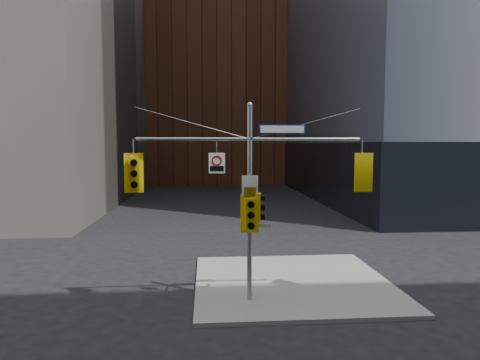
{
  "coord_description": "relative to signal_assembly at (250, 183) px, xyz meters",
  "views": [
    {
      "loc": [
        -1.54,
        -13.18,
        5.78
      ],
      "look_at": [
        -0.35,
        2.0,
        4.54
      ],
      "focal_mm": 32.0,
      "sensor_mm": 36.0,
      "label": 1
    }
  ],
  "objects": [
    {
      "name": "traffic_light_pole_front",
      "position": [
        -0.0,
        -0.27,
        -1.07
      ],
      "size": [
        0.66,
        0.51,
        1.39
      ],
      "rotation": [
        0.0,
        0.0,
        0.0
      ],
      "color": "yellow",
      "rests_on": "ground"
    },
    {
      "name": "street_sign_blade",
      "position": [
        1.17,
        0.0,
        1.93
      ],
      "size": [
        1.67,
        0.06,
        0.32
      ],
      "rotation": [
        0.0,
        0.0,
        0.01
      ],
      "color": "navy",
      "rests_on": "ground"
    },
    {
      "name": "traffic_light_west_arm",
      "position": [
        -4.08,
        0.01,
        0.38
      ],
      "size": [
        0.67,
        0.59,
        1.41
      ],
      "rotation": [
        0.0,
        0.0,
        0.17
      ],
      "color": "yellow",
      "rests_on": "ground"
    },
    {
      "name": "brick_midrise",
      "position": [
        0.0,
        56.01,
        9.58
      ],
      "size": [
        26.0,
        20.0,
        28.0
      ],
      "primitive_type": "cube",
      "color": "brown",
      "rests_on": "ground"
    },
    {
      "name": "street_blade_ew",
      "position": [
        0.45,
        0.01,
        -1.55
      ],
      "size": [
        0.69,
        0.1,
        0.14
      ],
      "rotation": [
        0.0,
        0.0,
        -0.11
      ],
      "color": "silver",
      "rests_on": "ground"
    },
    {
      "name": "signal_assembly",
      "position": [
        0.0,
        0.0,
        0.0
      ],
      "size": [
        8.0,
        0.8,
        7.3
      ],
      "color": "#919499",
      "rests_on": "ground"
    },
    {
      "name": "street_blade_ns",
      "position": [
        0.0,
        0.46,
        -1.48
      ],
      "size": [
        0.09,
        0.84,
        0.17
      ],
      "rotation": [
        0.0,
        0.0,
        0.06
      ],
      "color": "#145926",
      "rests_on": "ground"
    },
    {
      "name": "ground",
      "position": [
        0.0,
        -1.99,
        -4.42
      ],
      "size": [
        160.0,
        160.0,
        0.0
      ],
      "primitive_type": "plane",
      "color": "black",
      "rests_on": "ground"
    },
    {
      "name": "regulatory_sign_pole",
      "position": [
        0.0,
        -0.11,
        -0.11
      ],
      "size": [
        0.58,
        0.08,
        0.76
      ],
      "rotation": [
        0.0,
        0.0,
        -0.07
      ],
      "color": "silver",
      "rests_on": "ground"
    },
    {
      "name": "podium_ne",
      "position": [
        28.0,
        30.01,
        -1.42
      ],
      "size": [
        36.4,
        36.4,
        6.0
      ],
      "primitive_type": "cube",
      "color": "black",
      "rests_on": "ground"
    },
    {
      "name": "sidewalk_corner",
      "position": [
        2.0,
        2.01,
        -4.34
      ],
      "size": [
        8.0,
        8.0,
        0.15
      ],
      "primitive_type": "cube",
      "color": "gray",
      "rests_on": "ground"
    },
    {
      "name": "traffic_light_east_arm",
      "position": [
        4.12,
        0.0,
        0.38
      ],
      "size": [
        0.67,
        0.52,
        1.41
      ],
      "rotation": [
        0.0,
        0.0,
        3.15
      ],
      "color": "yellow",
      "rests_on": "ground"
    },
    {
      "name": "traffic_light_pole_side",
      "position": [
        0.32,
        0.0,
        -0.87
      ],
      "size": [
        0.43,
        0.37,
        1.04
      ],
      "rotation": [
        0.0,
        0.0,
        1.43
      ],
      "color": "yellow",
      "rests_on": "ground"
    },
    {
      "name": "regulatory_sign_arm",
      "position": [
        -1.17,
        -0.02,
        0.76
      ],
      "size": [
        0.58,
        0.07,
        0.73
      ],
      "rotation": [
        0.0,
        0.0,
        0.02
      ],
      "color": "silver",
      "rests_on": "ground"
    }
  ]
}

